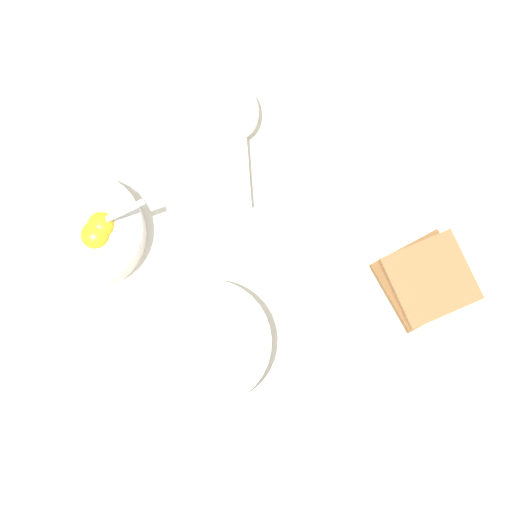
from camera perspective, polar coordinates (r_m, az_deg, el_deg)
ground_plane at (r=0.86m, az=1.90°, el=-2.67°), size 3.00×3.00×0.00m
egg_bowl at (r=0.87m, az=-13.31°, el=1.89°), size 0.14×0.15×0.07m
toast_plate at (r=0.88m, az=13.29°, el=-1.91°), size 0.19×0.19×0.01m
toast_sandwich at (r=0.86m, az=13.46°, el=-1.61°), size 0.12×0.13×0.02m
soup_spoon at (r=0.90m, az=-1.39°, el=10.79°), size 0.16×0.05×0.03m
congee_bowl at (r=0.84m, az=-3.78°, el=-6.96°), size 0.15×0.15×0.04m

